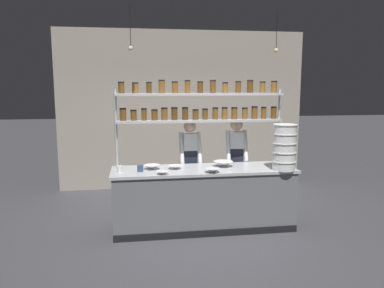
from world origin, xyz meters
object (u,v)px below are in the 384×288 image
Objects in this scene: spice_shelf_unit at (200,109)px; serving_cup_by_board at (120,169)px; prep_bowl_center_back at (213,171)px; container_stack at (284,147)px; chef_center at (236,159)px; prep_bowl_near_left at (152,167)px; prep_bowl_far_left at (223,164)px; prep_bowl_near_right at (162,173)px; chef_left at (190,162)px; serving_cup_front at (140,168)px; prep_bowl_center_front at (175,167)px.

serving_cup_by_board is at bearing -163.59° from spice_shelf_unit.
spice_shelf_unit is 11.88× the size of prep_bowl_center_back.
spice_shelf_unit is 1.39m from container_stack.
prep_bowl_near_left is at bearing -155.27° from chef_center.
prep_bowl_far_left is at bearing 1.19° from prep_bowl_near_left.
serving_cup_by_board reaches higher than prep_bowl_near_right.
prep_bowl_near_left is at bearing 11.20° from serving_cup_by_board.
chef_left is 0.78m from chef_center.
chef_left is (-0.12, 0.25, -0.87)m from spice_shelf_unit.
spice_shelf_unit is 0.92m from chef_left.
spice_shelf_unit is 1.52m from serving_cup_by_board.
chef_left is 9.75× the size of prep_bowl_near_right.
prep_bowl_near_left is (-1.42, -0.54, 0.03)m from chef_center.
prep_bowl_center_front is at bearing 10.71° from serving_cup_front.
serving_cup_front reaches higher than prep_bowl_near_left.
serving_cup_by_board is (-1.54, -0.11, 0.00)m from prep_bowl_far_left.
serving_cup_front is at bearing 168.07° from prep_bowl_center_back.
prep_bowl_near_right is at bearing -121.74° from chef_left.
spice_shelf_unit is 1.16m from prep_bowl_near_left.
chef_center is 6.81× the size of prep_bowl_near_left.
chef_left is 18.76× the size of serving_cup_by_board.
spice_shelf_unit is 30.62× the size of serving_cup_by_board.
prep_bowl_near_left is (-0.64, -0.53, 0.04)m from chef_left.
container_stack is 1.80m from prep_bowl_near_right.
spice_shelf_unit is at bearing 141.68° from prep_bowl_far_left.
chef_center is at bearing 119.19° from container_stack.
serving_cup_by_board reaches higher than prep_bowl_far_left.
serving_cup_front is (-1.25, -0.15, 0.01)m from prep_bowl_far_left.
serving_cup_front is 0.30m from serving_cup_by_board.
prep_bowl_near_right is at bearing -135.80° from spice_shelf_unit.
spice_shelf_unit is at bearing -153.80° from chef_center.
spice_shelf_unit is 3.89× the size of container_stack.
container_stack is 3.39× the size of prep_bowl_center_front.
container_stack is 2.83× the size of prep_bowl_near_left.
prep_bowl_near_right is (-0.64, -0.62, -0.84)m from spice_shelf_unit.
prep_bowl_center_front is at bearing -148.12° from chef_center.
chef_center is 1.72m from serving_cup_front.
spice_shelf_unit is at bearing -65.29° from chef_left.
chef_center reaches higher than chef_left.
container_stack is 0.94m from prep_bowl_far_left.
chef_left is at bearing 102.95° from prep_bowl_center_back.
chef_left is 0.83m from prep_bowl_near_left.
spice_shelf_unit reaches higher than container_stack.
container_stack is at bearing -23.20° from prep_bowl_far_left.
serving_cup_by_board is at bearing 172.15° from serving_cup_front.
prep_bowl_center_back is (0.08, -0.62, -0.83)m from spice_shelf_unit.
chef_left is at bearing 29.19° from serving_cup_by_board.
prep_bowl_near_left is 2.41× the size of serving_cup_front.
container_stack is 4.09× the size of prep_bowl_near_right.
prep_bowl_center_front is (-0.43, -0.31, -0.83)m from spice_shelf_unit.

